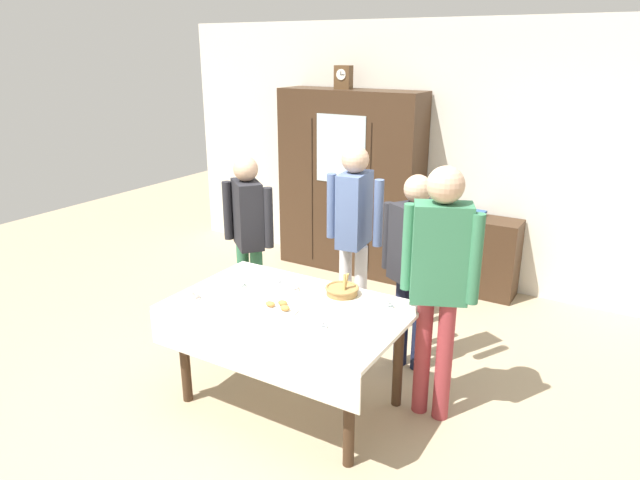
# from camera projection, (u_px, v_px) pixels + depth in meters

# --- Properties ---
(ground_plane) EXTENTS (12.00, 12.00, 0.00)m
(ground_plane) POSITION_uv_depth(u_px,v_px,m) (306.00, 388.00, 4.25)
(ground_plane) COLOR tan
(ground_plane) RESTS_ON ground
(back_wall) EXTENTS (6.40, 0.10, 2.70)m
(back_wall) POSITION_uv_depth(u_px,v_px,m) (439.00, 155.00, 5.97)
(back_wall) COLOR silver
(back_wall) RESTS_ON ground
(dining_table) EXTENTS (1.59, 1.01, 0.76)m
(dining_table) POSITION_uv_depth(u_px,v_px,m) (287.00, 321.00, 3.85)
(dining_table) COLOR #3D2819
(dining_table) RESTS_ON ground
(wall_cabinet) EXTENTS (1.61, 0.46, 2.00)m
(wall_cabinet) POSITION_uv_depth(u_px,v_px,m) (350.00, 183.00, 6.28)
(wall_cabinet) COLOR #3D2819
(wall_cabinet) RESTS_ON ground
(mantel_clock) EXTENTS (0.18, 0.11, 0.24)m
(mantel_clock) POSITION_uv_depth(u_px,v_px,m) (343.00, 77.00, 5.97)
(mantel_clock) COLOR brown
(mantel_clock) RESTS_ON wall_cabinet
(bookshelf_low) EXTENTS (0.91, 0.35, 0.80)m
(bookshelf_low) POSITION_uv_depth(u_px,v_px,m) (472.00, 255.00, 5.83)
(bookshelf_low) COLOR #3D2819
(bookshelf_low) RESTS_ON ground
(book_stack) EXTENTS (0.16, 0.22, 0.06)m
(book_stack) POSITION_uv_depth(u_px,v_px,m) (476.00, 214.00, 5.69)
(book_stack) COLOR #664C7A
(book_stack) RESTS_ON bookshelf_low
(tea_cup_far_left) EXTENTS (0.13, 0.13, 0.06)m
(tea_cup_far_left) POSITION_uv_depth(u_px,v_px,m) (291.00, 286.00, 4.08)
(tea_cup_far_left) COLOR white
(tea_cup_far_left) RESTS_ON dining_table
(tea_cup_far_right) EXTENTS (0.13, 0.13, 0.06)m
(tea_cup_far_right) POSITION_uv_depth(u_px,v_px,m) (273.00, 280.00, 4.18)
(tea_cup_far_right) COLOR white
(tea_cup_far_right) RESTS_ON dining_table
(tea_cup_center) EXTENTS (0.13, 0.13, 0.06)m
(tea_cup_center) POSITION_uv_depth(u_px,v_px,m) (237.00, 283.00, 4.13)
(tea_cup_center) COLOR silver
(tea_cup_center) RESTS_ON dining_table
(tea_cup_mid_left) EXTENTS (0.13, 0.13, 0.06)m
(tea_cup_mid_left) POSITION_uv_depth(u_px,v_px,m) (317.00, 323.00, 3.53)
(tea_cup_mid_left) COLOR white
(tea_cup_mid_left) RESTS_ON dining_table
(tea_cup_mid_right) EXTENTS (0.13, 0.13, 0.06)m
(tea_cup_mid_right) POSITION_uv_depth(u_px,v_px,m) (384.00, 303.00, 3.81)
(tea_cup_mid_right) COLOR white
(tea_cup_mid_right) RESTS_ON dining_table
(tea_cup_near_left) EXTENTS (0.13, 0.13, 0.06)m
(tea_cup_near_left) POSITION_uv_depth(u_px,v_px,m) (191.00, 295.00, 3.93)
(tea_cup_near_left) COLOR white
(tea_cup_near_left) RESTS_ON dining_table
(bread_basket) EXTENTS (0.24, 0.24, 0.16)m
(bread_basket) POSITION_uv_depth(u_px,v_px,m) (342.00, 290.00, 4.00)
(bread_basket) COLOR #9E7542
(bread_basket) RESTS_ON dining_table
(pastry_plate) EXTENTS (0.28, 0.28, 0.05)m
(pastry_plate) POSITION_uv_depth(u_px,v_px,m) (278.00, 308.00, 3.77)
(pastry_plate) COLOR white
(pastry_plate) RESTS_ON dining_table
(spoon_front_edge) EXTENTS (0.12, 0.02, 0.01)m
(spoon_front_edge) POSITION_uv_depth(u_px,v_px,m) (256.00, 280.00, 4.25)
(spoon_front_edge) COLOR silver
(spoon_front_edge) RESTS_ON dining_table
(spoon_far_right) EXTENTS (0.12, 0.02, 0.01)m
(spoon_far_right) POSITION_uv_depth(u_px,v_px,m) (350.00, 347.00, 3.30)
(spoon_far_right) COLOR silver
(spoon_far_right) RESTS_ON dining_table
(spoon_mid_left) EXTENTS (0.12, 0.02, 0.01)m
(spoon_mid_left) POSITION_uv_depth(u_px,v_px,m) (337.00, 312.00, 3.74)
(spoon_mid_left) COLOR silver
(spoon_mid_left) RESTS_ON dining_table
(person_behind_table_right) EXTENTS (0.52, 0.41, 1.56)m
(person_behind_table_right) POSITION_uv_depth(u_px,v_px,m) (414.00, 255.00, 4.25)
(person_behind_table_right) COLOR #191E38
(person_behind_table_right) RESTS_ON ground
(person_behind_table_left) EXTENTS (0.52, 0.38, 1.67)m
(person_behind_table_left) POSITION_uv_depth(u_px,v_px,m) (354.00, 223.00, 4.77)
(person_behind_table_left) COLOR silver
(person_behind_table_left) RESTS_ON ground
(person_beside_shelf) EXTENTS (0.52, 0.38, 1.56)m
(person_beside_shelf) POSITION_uv_depth(u_px,v_px,m) (248.00, 227.00, 4.91)
(person_beside_shelf) COLOR #33704C
(person_beside_shelf) RESTS_ON ground
(person_near_right_end) EXTENTS (0.52, 0.33, 1.74)m
(person_near_right_end) POSITION_uv_depth(u_px,v_px,m) (440.00, 270.00, 3.62)
(person_near_right_end) COLOR #933338
(person_near_right_end) RESTS_ON ground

